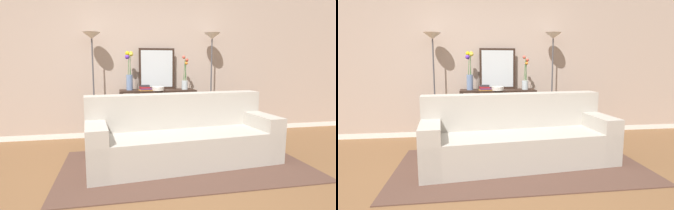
{
  "view_description": "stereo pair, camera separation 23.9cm",
  "coord_description": "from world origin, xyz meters",
  "views": [
    {
      "loc": [
        -0.41,
        -2.6,
        1.28
      ],
      "look_at": [
        0.37,
        1.34,
        0.67
      ],
      "focal_mm": 29.29,
      "sensor_mm": 36.0,
      "label": 1
    },
    {
      "loc": [
        -0.17,
        -2.64,
        1.28
      ],
      "look_at": [
        0.37,
        1.34,
        0.67
      ],
      "focal_mm": 29.29,
      "sensor_mm": 36.0,
      "label": 2
    }
  ],
  "objects": [
    {
      "name": "ground_plane",
      "position": [
        0.0,
        0.0,
        -0.01
      ],
      "size": [
        16.0,
        16.0,
        0.02
      ],
      "primitive_type": "cube",
      "color": "brown"
    },
    {
      "name": "back_wall",
      "position": [
        0.0,
        2.3,
        1.48
      ],
      "size": [
        12.0,
        0.15,
        2.96
      ],
      "color": "white",
      "rests_on": "ground"
    },
    {
      "name": "area_rug",
      "position": [
        0.45,
        0.61,
        0.01
      ],
      "size": [
        3.05,
        1.63,
        0.01
      ],
      "color": "#51382D",
      "rests_on": "ground"
    },
    {
      "name": "couch",
      "position": [
        0.45,
        0.78,
        0.32
      ],
      "size": [
        2.5,
        1.09,
        0.88
      ],
      "color": "#ADA89E",
      "rests_on": "ground"
    },
    {
      "name": "console_table",
      "position": [
        0.31,
        1.97,
        0.58
      ],
      "size": [
        1.27,
        0.4,
        0.84
      ],
      "color": "black",
      "rests_on": "ground"
    },
    {
      "name": "floor_lamp_left",
      "position": [
        -0.73,
        1.96,
        1.39
      ],
      "size": [
        0.28,
        0.28,
        1.77
      ],
      "color": "#4C4C51",
      "rests_on": "ground"
    },
    {
      "name": "floor_lamp_right",
      "position": [
        1.26,
        1.96,
        1.42
      ],
      "size": [
        0.28,
        0.28,
        1.8
      ],
      "color": "#4C4C51",
      "rests_on": "ground"
    },
    {
      "name": "wall_mirror",
      "position": [
        0.33,
        2.13,
        1.19
      ],
      "size": [
        0.62,
        0.02,
        0.7
      ],
      "color": "black",
      "rests_on": "console_table"
    },
    {
      "name": "vase_tall_flowers",
      "position": [
        -0.15,
        2.0,
        1.13
      ],
      "size": [
        0.14,
        0.12,
        0.64
      ],
      "color": "#6B84AD",
      "rests_on": "console_table"
    },
    {
      "name": "vase_short_flowers",
      "position": [
        0.78,
        1.94,
        1.03
      ],
      "size": [
        0.11,
        0.12,
        0.57
      ],
      "color": "silver",
      "rests_on": "console_table"
    },
    {
      "name": "fruit_bowl",
      "position": [
        0.3,
        1.84,
        0.88
      ],
      "size": [
        0.2,
        0.2,
        0.07
      ],
      "color": "silver",
      "rests_on": "console_table"
    },
    {
      "name": "book_stack",
      "position": [
        0.09,
        1.85,
        0.89
      ],
      "size": [
        0.22,
        0.18,
        0.09
      ],
      "color": "#B77F33",
      "rests_on": "console_table"
    },
    {
      "name": "book_row_under_console",
      "position": [
        -0.06,
        1.97,
        0.06
      ],
      "size": [
        0.29,
        0.18,
        0.13
      ],
      "color": "gold",
      "rests_on": "ground"
    }
  ]
}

